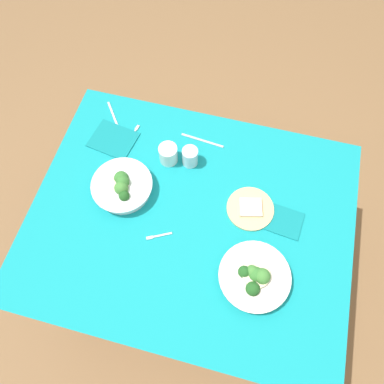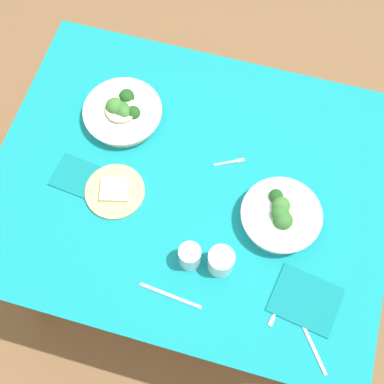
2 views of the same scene
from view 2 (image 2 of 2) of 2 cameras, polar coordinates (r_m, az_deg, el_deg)
name	(u,v)px [view 2 (image 2 of 2)]	position (r m, az deg, el deg)	size (l,w,h in m)	color
ground_plane	(191,250)	(2.49, -0.08, -6.23)	(6.00, 6.00, 0.00)	brown
dining_table	(191,195)	(1.89, -0.11, -0.38)	(1.36, 1.09, 0.75)	teal
broccoli_bowl_far	(280,216)	(1.73, 9.51, -2.57)	(0.26, 0.26, 0.10)	white
broccoli_bowl_near	(123,112)	(1.91, -7.46, 8.53)	(0.28, 0.28, 0.09)	silver
bread_side_plate	(115,191)	(1.79, -8.31, 0.09)	(0.20, 0.20, 0.03)	#D6B27A
water_glass_center	(190,256)	(1.65, -0.24, -6.94)	(0.07, 0.07, 0.09)	silver
water_glass_side	(221,261)	(1.65, 3.14, -7.45)	(0.08, 0.08, 0.09)	silver
fork_by_far_bowl	(231,162)	(1.83, 4.17, 3.23)	(0.10, 0.06, 0.00)	#B7B7BC
fork_by_near_bowl	(275,313)	(1.68, 8.92, -12.78)	(0.03, 0.09, 0.00)	#B7B7BC
table_knife_left	(312,345)	(1.68, 12.81, -15.78)	(0.18, 0.01, 0.00)	#B7B7BC
table_knife_right	(171,296)	(1.67, -2.33, -11.10)	(0.21, 0.01, 0.00)	#B7B7BC
napkin_folded_upper	(306,300)	(1.70, 12.14, -11.29)	(0.20, 0.16, 0.01)	#0F777D
napkin_folded_lower	(78,177)	(1.84, -12.22, 1.63)	(0.16, 0.13, 0.01)	#0F777D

